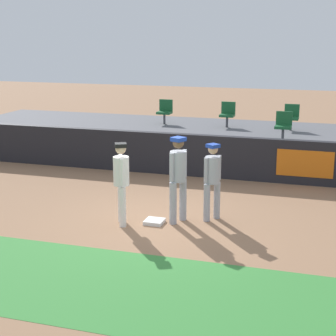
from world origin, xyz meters
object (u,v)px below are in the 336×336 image
at_px(player_fielder_home, 122,178).
at_px(seat_back_left, 165,110).
at_px(seat_back_right, 291,116).
at_px(player_runner_visitor, 178,174).
at_px(seat_front_right, 284,124).
at_px(first_base, 154,222).
at_px(seat_back_center, 228,113).
at_px(player_coach_visitor, 212,176).

relative_size(player_fielder_home, seat_back_left, 2.12).
bearing_deg(player_fielder_home, seat_back_right, 133.07).
height_order(player_runner_visitor, seat_front_right, player_runner_visitor).
height_order(first_base, seat_back_left, seat_back_left).
bearing_deg(seat_back_right, player_runner_visitor, -103.82).
xyz_separation_m(seat_back_center, seat_back_right, (2.11, 0.00, 0.00)).
relative_size(first_base, seat_back_center, 0.48).
xyz_separation_m(player_runner_visitor, player_coach_visitor, (0.67, 0.36, -0.10)).
bearing_deg(seat_back_center, seat_front_right, -41.57).
bearing_deg(player_runner_visitor, player_coach_visitor, 141.66).
height_order(player_fielder_home, player_runner_visitor, player_runner_visitor).
xyz_separation_m(seat_front_right, seat_back_left, (-4.24, 1.80, -0.00)).
distance_m(seat_back_right, seat_back_left, 4.32).
bearing_deg(first_base, seat_front_right, 69.13).
bearing_deg(seat_back_center, player_runner_visitor, -87.26).
distance_m(player_runner_visitor, seat_back_right, 7.40).
bearing_deg(seat_back_right, player_coach_visitor, -99.11).
height_order(first_base, seat_front_right, seat_front_right).
bearing_deg(player_runner_visitor, seat_back_center, -153.65).
height_order(seat_back_center, seat_back_right, same).
bearing_deg(seat_front_right, player_fielder_home, -115.56).
xyz_separation_m(first_base, seat_back_right, (2.23, 7.43, 1.35)).
relative_size(player_runner_visitor, player_coach_visitor, 1.10).
bearing_deg(player_coach_visitor, seat_back_right, -154.89).
bearing_deg(seat_front_right, seat_back_center, 138.43).
distance_m(player_fielder_home, seat_back_left, 7.80).
bearing_deg(seat_front_right, seat_back_right, 87.47).
distance_m(player_coach_visitor, seat_back_right, 6.92).
distance_m(first_base, player_runner_visitor, 1.17).
height_order(first_base, player_coach_visitor, player_coach_visitor).
bearing_deg(seat_back_center, seat_back_right, 0.00).
bearing_deg(player_fielder_home, first_base, 82.75).
xyz_separation_m(first_base, player_fielder_home, (-0.65, -0.23, 0.99)).
height_order(first_base, seat_back_center, seat_back_center).
bearing_deg(player_runner_visitor, seat_back_right, -170.21).
relative_size(seat_back_center, seat_back_left, 1.00).
height_order(player_fielder_home, seat_back_left, player_fielder_home).
relative_size(first_base, player_fielder_home, 0.22).
bearing_deg(player_fielder_home, player_runner_visitor, 86.83).
bearing_deg(seat_back_center, seat_back_left, -180.00).
xyz_separation_m(player_fielder_home, seat_back_left, (-1.44, 7.65, 0.36)).
xyz_separation_m(player_runner_visitor, seat_front_right, (1.69, 5.38, 0.30)).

